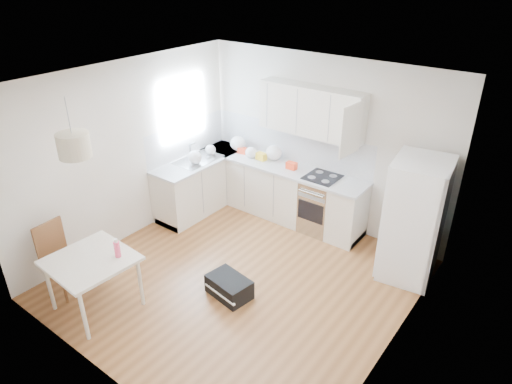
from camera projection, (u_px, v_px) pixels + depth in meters
floor at (240, 279)px, 6.26m from camera, size 4.20×4.20×0.00m
ceiling at (236, 83)px, 5.02m from camera, size 4.20×4.20×0.00m
wall_back at (323, 143)px, 7.12m from camera, size 4.20×0.00×4.20m
wall_left at (128, 153)px, 6.76m from camera, size 0.00×4.20×4.20m
wall_right at (402, 251)px, 4.51m from camera, size 0.00×4.20×4.20m
window_glassblock at (182, 108)px, 7.39m from camera, size 0.02×1.00×1.00m
cabinets_back at (279, 191)px, 7.65m from camera, size 3.00×0.60×0.88m
cabinets_left at (202, 184)px, 7.87m from camera, size 0.60×1.80×0.88m
counter_back at (279, 166)px, 7.44m from camera, size 3.02×0.64×0.04m
counter_left at (200, 160)px, 7.66m from camera, size 0.64×1.82×0.04m
backsplash_back at (290, 143)px, 7.51m from camera, size 3.00×0.01×0.58m
backsplash_left at (187, 139)px, 7.67m from camera, size 0.01×1.80×0.58m
upper_cabinets at (311, 111)px, 6.85m from camera, size 1.70×0.32×0.75m
range_oven at (320, 205)px, 7.22m from camera, size 0.50×0.61×0.88m
sink at (198, 160)px, 7.62m from camera, size 0.50×0.80×0.16m
refrigerator at (415, 220)px, 6.03m from camera, size 0.92×0.95×1.68m
dining_table at (91, 264)px, 5.47m from camera, size 0.97×0.97×0.73m
dining_chair at (63, 260)px, 5.83m from camera, size 0.44×0.44×0.97m
drink_bottle at (117, 248)px, 5.43m from camera, size 0.09×0.09×0.25m
gym_bag at (229, 287)px, 5.91m from camera, size 0.62×0.46×0.26m
pendant_lamp at (74, 145)px, 4.77m from camera, size 0.36×0.36×0.27m
grocery_bag_a at (238, 144)px, 7.92m from camera, size 0.29×0.24×0.26m
grocery_bag_b at (251, 153)px, 7.64m from camera, size 0.21×0.18×0.19m
grocery_bag_c at (274, 153)px, 7.55m from camera, size 0.28×0.24×0.25m
grocery_bag_d at (210, 150)px, 7.78m from camera, size 0.19×0.16×0.17m
grocery_bag_e at (195, 157)px, 7.42m from camera, size 0.25×0.21×0.22m
snack_orange at (292, 166)px, 7.26m from camera, size 0.17×0.11×0.11m
snack_yellow at (261, 156)px, 7.59m from camera, size 0.18×0.12×0.12m
snack_red at (242, 151)px, 7.84m from camera, size 0.16×0.11×0.10m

